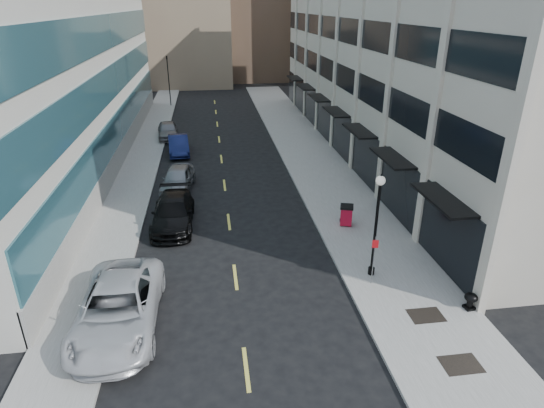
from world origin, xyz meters
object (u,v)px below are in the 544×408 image
object	(u,v)px
car_silver_sedan	(178,179)
urn_planter	(471,299)
trash_bin	(346,214)
traffic_signal	(167,59)
sign_post	(374,254)
lamppost	(377,217)
car_blue_sedan	(179,145)
car_black_pickup	(173,213)
car_white_van	(118,308)
car_grey_sedan	(168,130)

from	to	relation	value
car_silver_sedan	urn_planter	size ratio (longest dim) A/B	6.48
car_silver_sedan	trash_bin	bearing A→B (deg)	-28.34
traffic_signal	sign_post	size ratio (longest dim) A/B	2.90
car_silver_sedan	lamppost	bearing A→B (deg)	-44.73
traffic_signal	sign_post	bearing A→B (deg)	-74.36
car_blue_sedan	trash_bin	world-z (taller)	car_blue_sedan
traffic_signal	lamppost	xyz separation A→B (m)	(11.90, -40.86, -2.58)
car_black_pickup	car_blue_sedan	bearing A→B (deg)	92.65
car_black_pickup	trash_bin	world-z (taller)	car_black_pickup
traffic_signal	car_white_van	size ratio (longest dim) A/B	1.04
traffic_signal	car_silver_sedan	distance (m)	28.92
car_white_van	lamppost	xyz separation A→B (m)	(11.20, 2.14, 2.20)
car_silver_sedan	urn_planter	distance (m)	20.17
car_white_van	urn_planter	bearing A→B (deg)	-3.37
car_silver_sedan	trash_bin	distance (m)	12.24
traffic_signal	car_grey_sedan	bearing A→B (deg)	-87.32
lamppost	urn_planter	xyz separation A→B (m)	(3.20, -3.14, -2.53)
car_grey_sedan	sign_post	xyz separation A→B (m)	(10.95, -26.65, 0.91)
car_white_van	urn_planter	distance (m)	14.44
traffic_signal	urn_planter	bearing A→B (deg)	-71.06
trash_bin	car_silver_sedan	bearing A→B (deg)	161.75
lamppost	urn_planter	world-z (taller)	lamppost
car_black_pickup	sign_post	distance (m)	12.09
car_black_pickup	trash_bin	bearing A→B (deg)	-7.97
car_black_pickup	lamppost	world-z (taller)	lamppost
car_white_van	sign_post	distance (m)	11.06
traffic_signal	car_white_van	world-z (taller)	traffic_signal
sign_post	urn_planter	xyz separation A→B (m)	(3.45, -2.39, -1.10)
car_grey_sedan	trash_bin	size ratio (longest dim) A/B	3.87
car_white_van	car_grey_sedan	distance (m)	28.05
traffic_signal	lamppost	world-z (taller)	traffic_signal
car_grey_sedan	urn_planter	distance (m)	32.41
trash_bin	lamppost	world-z (taller)	lamppost
car_blue_sedan	lamppost	xyz separation A→B (m)	(9.95, -20.86, 2.36)
car_silver_sedan	lamppost	distance (m)	15.89
traffic_signal	car_silver_sedan	xyz separation A→B (m)	(2.30, -28.41, -4.89)
car_white_van	trash_bin	distance (m)	13.68
sign_post	traffic_signal	bearing A→B (deg)	117.66
car_silver_sedan	car_grey_sedan	world-z (taller)	car_silver_sedan
urn_planter	sign_post	bearing A→B (deg)	145.31
car_black_pickup	urn_planter	size ratio (longest dim) A/B	7.59
trash_bin	lamppost	xyz separation A→B (m)	(-0.31, -5.26, 2.34)
car_blue_sedan	trash_bin	distance (m)	18.67
car_grey_sedan	lamppost	size ratio (longest dim) A/B	0.92
sign_post	urn_planter	world-z (taller)	sign_post
car_white_van	trash_bin	xyz separation A→B (m)	(11.51, 7.41, -0.13)
car_black_pickup	car_grey_sedan	bearing A→B (deg)	96.01
traffic_signal	urn_planter	xyz separation A→B (m)	(15.10, -44.00, -5.12)
car_white_van	car_silver_sedan	distance (m)	14.68
car_white_van	car_silver_sedan	bearing A→B (deg)	84.32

